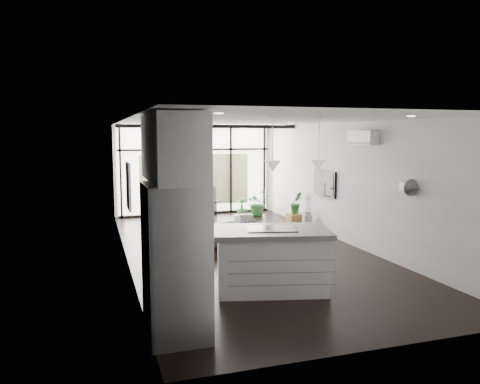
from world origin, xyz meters
TOP-DOWN VIEW (x-y plane):
  - floor at (0.00, 0.00)m, footprint 5.00×10.00m
  - ceiling at (0.00, 0.00)m, footprint 5.00×10.00m
  - wall_left at (-2.50, 0.00)m, footprint 0.02×10.00m
  - wall_right at (2.50, 0.00)m, footprint 0.02×10.00m
  - wall_back at (0.00, 5.00)m, footprint 5.00×0.02m
  - wall_front at (0.00, -5.00)m, footprint 5.00×0.02m
  - glazing at (0.00, 4.88)m, footprint 5.00×0.20m
  - skylight at (0.00, 4.00)m, footprint 4.70×1.90m
  - neighbour_building at (0.00, 4.95)m, footprint 3.50×0.02m
  - island at (-0.41, -2.64)m, footprint 2.06×1.51m
  - cooktop at (-0.41, -2.64)m, footprint 0.90×0.70m
  - fridge at (-2.17, -3.89)m, footprint 0.75×0.93m
  - appliance_column at (-2.06, -3.05)m, footprint 0.55×0.58m
  - upper_cabinets at (-2.12, -3.50)m, footprint 0.62×1.75m
  - pendant_left at (-0.40, -2.65)m, footprint 0.26×0.26m
  - pendant_right at (0.40, -2.65)m, footprint 0.26×0.26m
  - sofa at (-0.20, 0.85)m, footprint 1.84×1.01m
  - console_bench at (-0.36, 0.12)m, footprint 1.48×0.81m
  - pouf at (0.69, 2.21)m, footprint 0.58×0.58m
  - crate at (2.23, 2.19)m, footprint 0.45×0.45m
  - plant_tall at (1.79, 4.09)m, footprint 0.90×0.96m
  - plant_med at (1.24, 4.02)m, footprint 0.54×0.67m
  - plant_crate at (2.23, 2.19)m, footprint 0.39×0.65m
  - milk_can at (2.25, 1.52)m, footprint 0.28×0.28m
  - bistro_set at (-0.03, 4.53)m, footprint 1.62×0.75m
  - tv at (2.46, 1.00)m, footprint 0.05×1.10m
  - ac_unit at (2.38, -0.80)m, footprint 0.22×0.90m
  - framed_art at (-2.47, -0.50)m, footprint 0.04×0.70m

SIDE VIEW (x-z plane):
  - floor at x=0.00m, z-range 0.00..0.00m
  - plant_med at x=1.24m, z-range 0.00..0.33m
  - crate at x=2.23m, z-range 0.00..0.34m
  - pouf at x=0.69m, z-range 0.00..0.38m
  - console_bench at x=-0.36m, z-range 0.00..0.46m
  - milk_can at x=2.25m, z-range 0.00..0.52m
  - plant_tall at x=1.79m, z-range 0.00..0.62m
  - sofa at x=-0.20m, z-range 0.00..0.69m
  - bistro_set at x=-0.03m, z-range 0.00..0.76m
  - plant_crate at x=2.23m, z-range 0.34..0.61m
  - island at x=-0.41m, z-range 0.00..1.01m
  - fridge at x=-2.17m, z-range 0.00..1.93m
  - cooktop at x=-0.41m, z-range 1.01..1.02m
  - appliance_column at x=-2.06m, z-range 0.00..2.13m
  - neighbour_building at x=0.00m, z-range 0.30..1.90m
  - tv at x=2.46m, z-range 0.98..1.62m
  - wall_left at x=-2.50m, z-range 0.00..2.80m
  - wall_right at x=2.50m, z-range 0.00..2.80m
  - wall_back at x=0.00m, z-range 0.00..2.80m
  - wall_front at x=0.00m, z-range 0.00..2.80m
  - glazing at x=0.00m, z-range 0.00..2.80m
  - framed_art at x=-2.47m, z-range 1.10..2.00m
  - pendant_left at x=-0.40m, z-range 1.93..2.11m
  - pendant_right at x=0.40m, z-range 1.93..2.11m
  - upper_cabinets at x=-2.12m, z-range 1.92..2.78m
  - ac_unit at x=2.38m, z-range 2.30..2.60m
  - skylight at x=0.00m, z-range 2.74..2.80m
  - ceiling at x=0.00m, z-range 2.80..2.80m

